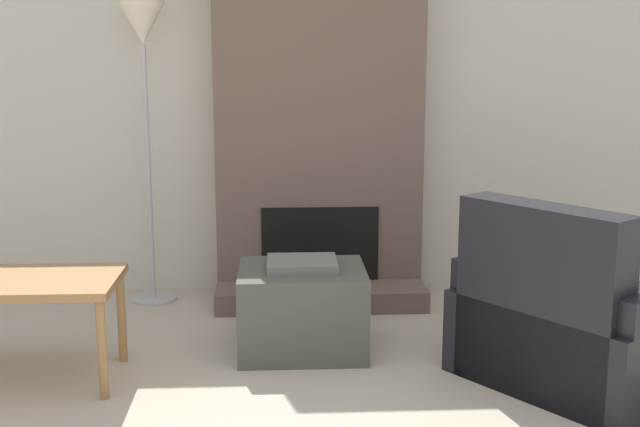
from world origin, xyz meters
The scene contains 6 objects.
wall_back centered at (0.00, 2.69, 1.30)m, with size 7.29×0.06×2.60m, color beige.
fireplace centered at (0.00, 2.49, 1.23)m, with size 1.32×0.64×2.60m.
ottoman centered at (-0.14, 1.46, 0.24)m, with size 0.67×0.56×0.51m.
armchair centered at (1.15, 0.98, 0.28)m, with size 1.31×1.33×0.91m.
side_table centered at (-1.41, 1.12, 0.45)m, with size 0.75×0.55×0.52m.
floor_lamp_left centered at (-1.08, 2.41, 1.58)m, with size 0.29×0.29×1.89m.
Camera 1 is at (-0.26, -2.65, 1.58)m, focal length 45.00 mm.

